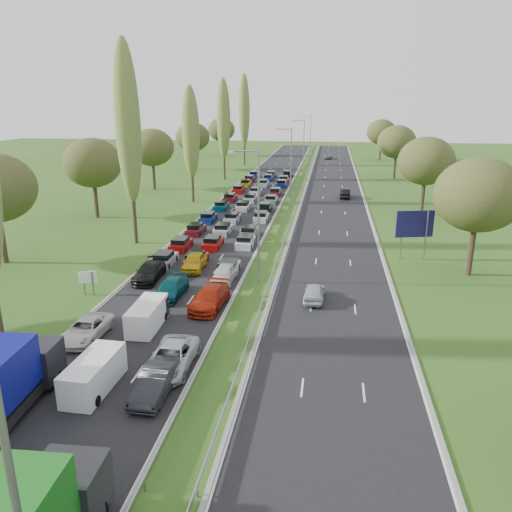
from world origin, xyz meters
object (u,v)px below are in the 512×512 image
at_px(near_car_2, 86,329).
at_px(white_van_rear, 148,315).
at_px(white_van_front, 96,372).
at_px(info_sign, 88,280).
at_px(direction_sign, 415,226).
at_px(near_car_3, 149,272).

bearing_deg(near_car_2, white_van_rear, 34.84).
distance_m(white_van_front, info_sign, 15.35).
bearing_deg(info_sign, white_van_front, -62.24).
xyz_separation_m(info_sign, direction_sign, (28.80, 14.41, 2.20)).
relative_size(white_van_front, info_sign, 2.30).
relative_size(near_car_3, info_sign, 2.51).
relative_size(near_car_2, near_car_3, 0.95).
height_order(near_car_2, direction_sign, direction_sign).
distance_m(near_car_2, near_car_3, 12.12).
bearing_deg(near_car_2, near_car_3, 89.73).
bearing_deg(info_sign, near_car_2, -64.89).
bearing_deg(near_car_2, info_sign, 115.59).
height_order(white_van_rear, info_sign, info_sign).
distance_m(near_car_2, direction_sign, 33.66).
distance_m(near_car_3, white_van_front, 18.23).
bearing_deg(direction_sign, near_car_3, -158.07).
xyz_separation_m(white_van_rear, info_sign, (-7.26, 5.30, 0.40)).
relative_size(near_car_2, direction_sign, 0.96).
bearing_deg(direction_sign, info_sign, -153.42).
xyz_separation_m(white_van_front, white_van_rear, (0.11, 8.27, -0.03)).
bearing_deg(white_van_front, info_sign, 119.43).
height_order(near_car_3, white_van_front, white_van_front).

